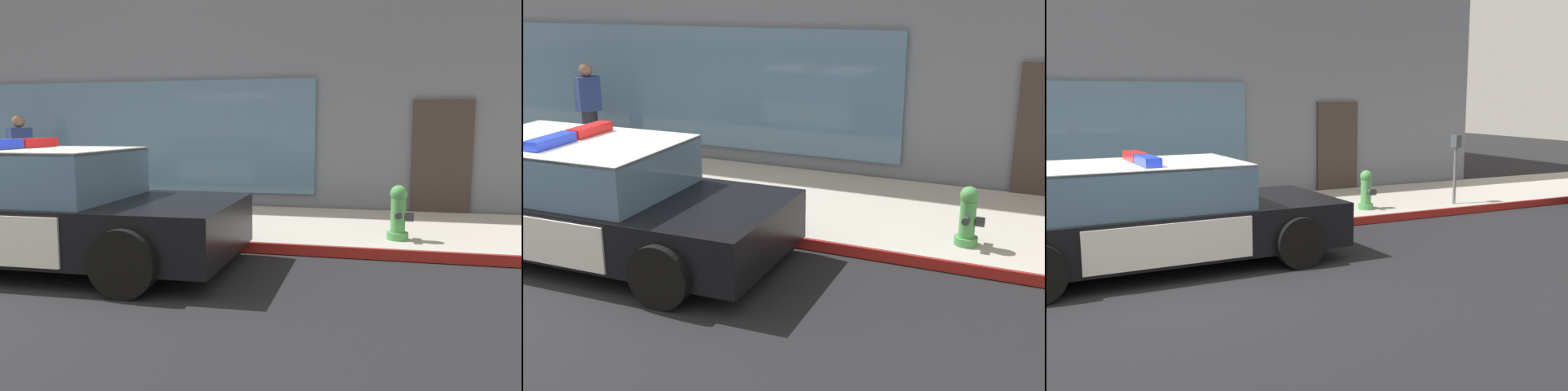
% 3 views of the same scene
% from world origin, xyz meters
% --- Properties ---
extents(ground, '(48.00, 48.00, 0.00)m').
position_xyz_m(ground, '(0.00, 0.00, 0.00)').
color(ground, black).
extents(sidewalk, '(48.00, 3.05, 0.15)m').
position_xyz_m(sidewalk, '(0.00, 3.52, 0.07)').
color(sidewalk, '#B2ADA3').
rests_on(sidewalk, ground).
extents(curb_red_paint, '(28.80, 0.04, 0.14)m').
position_xyz_m(curb_red_paint, '(0.00, 1.98, 0.08)').
color(curb_red_paint, maroon).
rests_on(curb_red_paint, ground).
extents(storefront_building, '(18.30, 8.76, 8.45)m').
position_xyz_m(storefront_building, '(-0.26, 9.43, 4.22)').
color(storefront_building, slate).
rests_on(storefront_building, ground).
extents(police_cruiser, '(4.89, 2.24, 1.49)m').
position_xyz_m(police_cruiser, '(0.19, 0.89, 0.68)').
color(police_cruiser, black).
rests_on(police_cruiser, ground).
extents(fire_hydrant, '(0.34, 0.39, 0.73)m').
position_xyz_m(fire_hydrant, '(4.47, 2.56, 0.50)').
color(fire_hydrant, '#4C994C').
rests_on(fire_hydrant, sidewalk).
extents(parking_meter, '(0.12, 0.18, 1.34)m').
position_xyz_m(parking_meter, '(6.32, 2.31, 1.08)').
color(parking_meter, slate).
rests_on(parking_meter, sidewalk).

